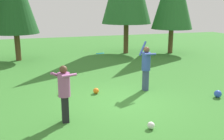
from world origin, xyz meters
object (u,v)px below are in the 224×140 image
object	(u,v)px
ball_white	(151,125)
ball_orange	(96,91)
person_thrower	(146,65)
ball_blue	(218,94)
frisbee	(100,53)
person_catcher	(64,89)
ball_red	(63,92)

from	to	relation	value
ball_white	ball_orange	bearing A→B (deg)	102.15
person_thrower	ball_white	size ratio (longest dim) A/B	9.49
ball_orange	ball_blue	world-z (taller)	ball_blue
frisbee	person_catcher	bearing A→B (deg)	-141.51
ball_red	person_thrower	bearing A→B (deg)	-9.15
frisbee	ball_orange	distance (m)	1.95
person_catcher	ball_white	bearing A→B (deg)	-66.81
person_thrower	ball_white	world-z (taller)	person_thrower
ball_red	frisbee	bearing A→B (deg)	-50.84
frisbee	person_thrower	bearing A→B (deg)	21.92
ball_blue	person_thrower	bearing A→B (deg)	144.17
ball_orange	ball_white	xyz separation A→B (m)	(0.70, -3.26, -0.01)
ball_orange	ball_white	distance (m)	3.34
ball_orange	ball_white	size ratio (longest dim) A/B	1.09
person_catcher	ball_blue	xyz separation A→B (m)	(5.59, 0.33, -0.86)
ball_orange	person_thrower	bearing A→B (deg)	-5.95
ball_white	ball_red	world-z (taller)	ball_red
ball_white	person_thrower	bearing A→B (deg)	67.49
frisbee	ball_white	world-z (taller)	frisbee
frisbee	ball_white	bearing A→B (deg)	-69.99
ball_white	ball_red	distance (m)	4.05
frisbee	ball_red	xyz separation A→B (m)	(-1.10, 1.35, -1.64)
person_catcher	ball_red	bearing A→B (deg)	45.79
frisbee	ball_blue	bearing A→B (deg)	-9.83
ball_orange	ball_white	bearing A→B (deg)	-77.85
person_catcher	ball_blue	distance (m)	5.67
ball_red	ball_white	bearing A→B (deg)	-61.89
person_catcher	ball_blue	world-z (taller)	person_catcher
frisbee	ball_red	distance (m)	2.39
person_catcher	frisbee	size ratio (longest dim) A/B	5.42
person_thrower	frisbee	bearing A→B (deg)	0.00
frisbee	ball_blue	distance (m)	4.61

